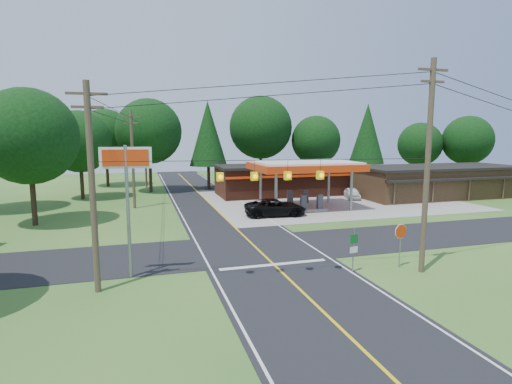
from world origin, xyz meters
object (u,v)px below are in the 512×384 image
object	(u,v)px
suv_car	(275,208)
big_stop_sign	(127,180)
sedan_car	(352,193)
octagonal_stop_sign	(401,235)
gas_canopy	(305,167)

from	to	relation	value
suv_car	big_stop_sign	xyz separation A→B (m)	(-12.77, -13.38, 4.45)
sedan_car	octagonal_stop_sign	world-z (taller)	octagonal_stop_sign
gas_canopy	octagonal_stop_sign	bearing A→B (deg)	-96.64
suv_car	octagonal_stop_sign	world-z (taller)	octagonal_stop_sign
big_stop_sign	suv_car	bearing A→B (deg)	46.34
gas_canopy	octagonal_stop_sign	distance (m)	19.29
suv_car	big_stop_sign	size ratio (longest dim) A/B	0.82
gas_canopy	suv_car	size ratio (longest dim) A/B	1.84
gas_canopy	big_stop_sign	size ratio (longest dim) A/B	1.51
suv_car	big_stop_sign	world-z (taller)	big_stop_sign
gas_canopy	octagonal_stop_sign	world-z (taller)	gas_canopy
suv_car	octagonal_stop_sign	size ratio (longest dim) A/B	2.24
big_stop_sign	gas_canopy	bearing A→B (deg)	43.93
suv_car	big_stop_sign	bearing A→B (deg)	141.44
sedan_car	octagonal_stop_sign	distance (m)	25.43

